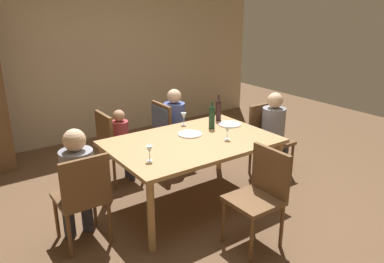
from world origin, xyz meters
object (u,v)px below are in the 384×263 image
(wine_glass_near_right, at_px, (149,150))
(wine_bottle_tall_green, at_px, (212,116))
(chair_far_left, at_px, (114,142))
(chair_near, at_px, (261,191))
(wine_glass_near_left, at_px, (227,130))
(wine_glass_centre, at_px, (184,116))
(person_child_small, at_px, (122,139))
(wine_bottle_dark_red, at_px, (219,109))
(chair_right_end, at_px, (268,134))
(dinner_plate_guest_left, at_px, (230,124))
(chair_far_right, at_px, (167,126))
(person_woman_host, at_px, (176,122))
(person_man_bearded, at_px, (77,178))
(chair_left_end, at_px, (83,194))
(dinner_plate_host, at_px, (190,134))
(dining_table, at_px, (192,147))
(person_man_guest, at_px, (275,129))

(wine_glass_near_right, bearing_deg, wine_bottle_tall_green, 21.41)
(chair_far_left, relative_size, chair_near, 1.00)
(wine_glass_near_left, bearing_deg, wine_glass_centre, 97.73)
(person_child_small, relative_size, wine_bottle_dark_red, 2.76)
(person_child_small, height_order, wine_glass_near_left, person_child_small)
(chair_far_left, xyz_separation_m, wine_bottle_dark_red, (1.17, -0.58, 0.37))
(chair_right_end, relative_size, person_child_small, 0.98)
(person_child_small, bearing_deg, dinner_plate_guest_left, 53.17)
(chair_far_right, xyz_separation_m, person_woman_host, (0.15, -0.00, 0.04))
(wine_glass_centre, xyz_separation_m, dinner_plate_guest_left, (0.45, -0.33, -0.10))
(chair_right_end, bearing_deg, person_man_bearded, 1.39)
(chair_far_right, xyz_separation_m, chair_near, (-0.19, -1.94, -0.06))
(chair_far_right, xyz_separation_m, chair_left_end, (-1.54, -1.06, -0.06))
(chair_left_end, bearing_deg, wine_bottle_dark_red, 13.76)
(chair_far_left, bearing_deg, wine_glass_near_left, 35.12)
(dinner_plate_host, bearing_deg, dinner_plate_guest_left, 1.36)
(chair_near, height_order, dinner_plate_host, chair_near)
(dinner_plate_guest_left, bearing_deg, person_woman_host, 108.17)
(wine_glass_near_right, bearing_deg, chair_left_end, 167.87)
(chair_left_end, distance_m, chair_far_left, 1.32)
(chair_far_left, distance_m, wine_glass_near_left, 1.46)
(dining_table, height_order, chair_left_end, chair_left_end)
(chair_far_right, distance_m, wine_glass_near_left, 1.20)
(chair_left_end, bearing_deg, chair_near, -33.14)
(chair_right_end, xyz_separation_m, person_man_guest, (0.00, -0.11, 0.11))
(person_man_guest, bearing_deg, dinner_plate_host, -9.03)
(person_man_bearded, relative_size, dinner_plate_host, 4.13)
(chair_near, bearing_deg, wine_glass_centre, -5.77)
(chair_near, relative_size, wine_bottle_tall_green, 2.81)
(person_child_small, distance_m, wine_bottle_dark_red, 1.26)
(chair_near, relative_size, dinner_plate_guest_left, 3.34)
(chair_right_end, xyz_separation_m, wine_glass_near_left, (-0.94, -0.28, 0.33))
(wine_bottle_tall_green, height_order, wine_glass_near_left, wine_bottle_tall_green)
(person_man_guest, bearing_deg, chair_near, 38.70)
(person_woman_host, relative_size, dinner_plate_host, 3.97)
(chair_far_right, xyz_separation_m, person_man_bearded, (-1.54, -0.95, 0.06))
(wine_glass_near_left, distance_m, dinner_plate_guest_left, 0.52)
(wine_glass_centre, bearing_deg, chair_far_left, 147.40)
(chair_far_left, distance_m, person_man_bearded, 1.23)
(person_woman_host, xyz_separation_m, person_child_small, (-0.80, 0.00, -0.07))
(person_child_small, bearing_deg, chair_far_left, -90.00)
(wine_glass_near_left, xyz_separation_m, wine_glass_centre, (-0.10, 0.70, 0.00))
(chair_far_left, xyz_separation_m, wine_bottle_tall_green, (0.91, -0.77, 0.37))
(dinner_plate_host, bearing_deg, wine_glass_near_right, -152.38)
(dining_table, relative_size, dinner_plate_guest_left, 6.45)
(wine_bottle_dark_red, bearing_deg, person_man_guest, -35.45)
(chair_far_right, bearing_deg, chair_right_end, 48.28)
(dining_table, relative_size, chair_far_left, 1.93)
(dining_table, relative_size, chair_right_end, 1.93)
(chair_right_end, bearing_deg, wine_glass_centre, -22.25)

